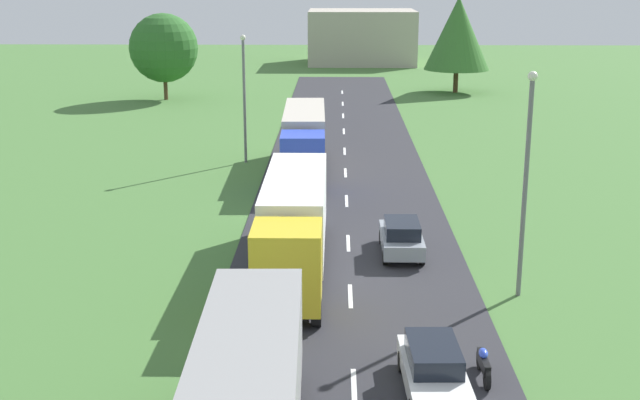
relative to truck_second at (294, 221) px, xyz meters
The scene contains 12 objects.
road 5.19m from the truck_second, 61.01° to the right, with size 10.00×140.00×0.06m, color #2B2B30.
lane_marking_centre 7.76m from the truck_second, 72.16° to the right, with size 0.16×122.47×0.01m.
truck_second is the anchor object (origin of this frame).
truck_third 17.68m from the truck_second, 90.84° to the left, with size 2.75×12.39×3.71m.
car_second 11.42m from the truck_second, 66.08° to the right, with size 1.85×4.42×1.50m.
car_third 5.21m from the truck_second, 24.53° to the left, with size 1.78×4.06×1.55m.
motorcycle_courier 11.41m from the truck_second, 56.55° to the right, with size 0.28×1.94×0.91m.
lamppost_second 9.46m from the truck_second, 15.62° to the right, with size 0.36×0.36×8.59m.
lamppost_third 20.99m from the truck_second, 101.61° to the left, with size 0.36×0.36×8.22m.
tree_oak 50.27m from the truck_second, 107.30° to the left, with size 6.59×6.59×8.28m.
tree_pine 55.47m from the truck_second, 75.36° to the left, with size 6.67×6.67×9.69m.
distant_building 82.02m from the truck_second, 86.47° to the left, with size 14.21×11.77×7.09m, color #B2A899.
Camera 1 is at (-0.56, -3.81, 12.01)m, focal length 46.62 mm.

